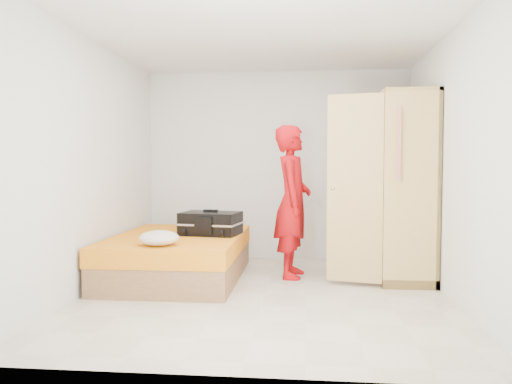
# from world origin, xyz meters

# --- Properties ---
(room) EXTENTS (4.00, 4.02, 2.60)m
(room) POSITION_xyz_m (0.00, 0.00, 1.30)
(room) COLOR beige
(room) RESTS_ON ground
(bed) EXTENTS (1.42, 2.02, 0.50)m
(bed) POSITION_xyz_m (-1.05, 0.61, 0.25)
(bed) COLOR #9E6F48
(bed) RESTS_ON ground
(wardrobe) EXTENTS (1.16, 1.20, 2.10)m
(wardrobe) POSITION_xyz_m (1.45, 0.86, 1.00)
(wardrobe) COLOR #E7CD71
(wardrobe) RESTS_ON ground
(person) EXTENTS (0.46, 0.67, 1.76)m
(person) POSITION_xyz_m (0.25, 0.82, 0.88)
(person) COLOR #B40B12
(person) RESTS_ON ground
(suitcase) EXTENTS (0.73, 0.59, 0.29)m
(suitcase) POSITION_xyz_m (-0.69, 0.69, 0.63)
(suitcase) COLOR black
(suitcase) RESTS_ON bed
(round_cushion) EXTENTS (0.39, 0.39, 0.15)m
(round_cushion) POSITION_xyz_m (-1.05, -0.15, 0.57)
(round_cushion) COLOR white
(round_cushion) RESTS_ON bed
(pillow) EXTENTS (0.60, 0.40, 0.10)m
(pillow) POSITION_xyz_m (-0.99, 1.46, 0.55)
(pillow) COLOR white
(pillow) RESTS_ON bed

